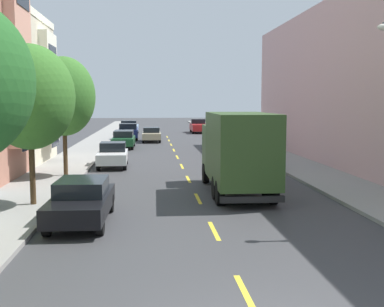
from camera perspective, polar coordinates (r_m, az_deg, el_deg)
The scene contains 17 objects.
ground_plane at distance 37.82m, azimuth -2.02°, elevation 0.10°, with size 160.00×160.00×0.00m, color #38383A.
sidewalk_left at distance 36.14m, azimuth -13.16°, elevation -0.24°, with size 3.20×120.00×0.14m, color gray.
sidewalk_right at distance 36.91m, azimuth 9.22°, elevation -0.02°, with size 3.20×120.00×0.14m, color gray.
lane_centerline_dashes at distance 32.36m, azimuth -1.50°, elevation -0.93°, with size 0.14×47.20×0.01m.
street_tree_second at distance 18.95m, azimuth -18.66°, elevation 6.33°, with size 3.32×3.32×6.00m.
street_tree_third at distance 26.00m, azimuth -14.94°, elevation 6.54°, with size 3.25×3.25×6.19m.
delivery_box_truck at distance 20.87m, azimuth 5.40°, elevation 0.54°, with size 2.47×7.26×3.53m.
parked_pickup_sky at distance 58.86m, azimuth -7.41°, elevation 3.04°, with size 2.08×5.33×1.73m.
parked_wagon_forest at distance 41.99m, azimuth -8.09°, elevation 1.75°, with size 1.86×4.71×1.50m.
parked_hatchback_white at distance 29.92m, azimuth -9.35°, elevation -0.15°, with size 1.82×4.03×1.50m.
parked_pickup_burgundy at distance 35.76m, azimuth 5.28°, elevation 1.05°, with size 2.15×5.35×1.73m.
parked_pickup_navy at distance 51.19m, azimuth -7.55°, elevation 2.57°, with size 2.12×5.34×1.73m.
parked_sedan_teal at distance 29.29m, azimuth 7.36°, elevation -0.26°, with size 1.86×4.52×1.43m.
parked_wagon_orange at distance 41.69m, azimuth 3.89°, elevation 1.76°, with size 1.96×4.75×1.50m.
parked_sedan_black at distance 16.46m, azimuth -12.94°, elevation -5.42°, with size 1.89×4.53×1.43m.
parked_pickup_red at distance 61.79m, azimuth 0.79°, elevation 3.24°, with size 2.04×5.32×1.73m.
moving_champagne_sedan at distance 48.19m, azimuth -4.82°, elevation 2.29°, with size 1.80×4.50×1.43m.
Camera 1 is at (-1.97, -7.55, 4.02)m, focal length 45.06 mm.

